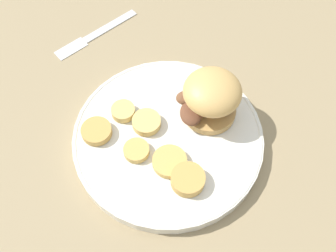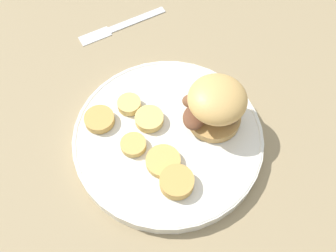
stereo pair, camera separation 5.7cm
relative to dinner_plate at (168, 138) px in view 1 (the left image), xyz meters
name	(u,v)px [view 1 (the left image)]	position (x,y,z in m)	size (l,w,h in m)	color
ground_plane	(168,142)	(0.00, 0.00, -0.01)	(4.00, 4.00, 0.00)	#937F5B
dinner_plate	(168,138)	(0.00, 0.00, 0.00)	(0.29, 0.29, 0.02)	white
sandwich	(210,98)	(0.04, 0.06, 0.05)	(0.10, 0.10, 0.08)	tan
potato_round_0	(136,150)	(-0.03, -0.05, 0.02)	(0.04, 0.04, 0.01)	tan
potato_round_1	(146,122)	(-0.04, 0.00, 0.02)	(0.04, 0.04, 0.01)	#DBB766
potato_round_2	(123,111)	(-0.08, 0.00, 0.02)	(0.04, 0.04, 0.01)	#DBB766
potato_round_3	(97,131)	(-0.09, -0.05, 0.02)	(0.05, 0.05, 0.01)	tan
potato_round_4	(188,179)	(0.06, -0.05, 0.02)	(0.05, 0.05, 0.02)	tan
potato_round_5	(170,161)	(0.02, -0.04, 0.02)	(0.05, 0.05, 0.01)	tan
fork	(96,34)	(-0.22, 0.13, -0.01)	(0.08, 0.17, 0.00)	silver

